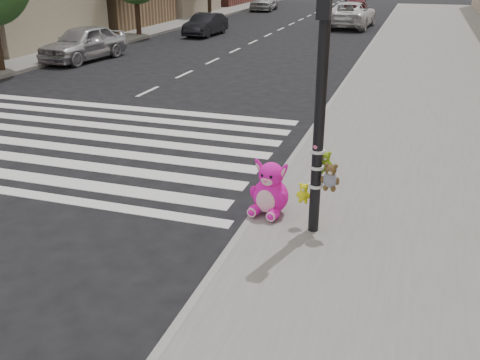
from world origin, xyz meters
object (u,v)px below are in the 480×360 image
at_px(pink_bunny, 270,192).
at_px(car_white_near, 351,15).
at_px(signal_pole, 321,126).
at_px(car_dark_far, 206,24).
at_px(car_silver_far, 83,43).
at_px(red_teddy, 273,201).

distance_m(pink_bunny, car_white_near, 28.10).
xyz_separation_m(signal_pole, car_dark_far, (-10.44, 21.84, -1.21)).
height_order(car_dark_far, car_white_near, car_white_near).
bearing_deg(car_dark_far, signal_pole, -61.92).
bearing_deg(car_silver_far, car_white_near, 66.19).
distance_m(car_dark_far, car_white_near, 9.79).
bearing_deg(signal_pole, car_silver_far, 134.46).
relative_size(car_dark_far, car_white_near, 0.66).
height_order(car_silver_far, car_white_near, car_white_near).
height_order(red_teddy, car_dark_far, car_dark_far).
distance_m(car_silver_far, car_white_near, 18.24).
height_order(signal_pole, car_white_near, signal_pole).
relative_size(red_teddy, car_white_near, 0.04).
bearing_deg(red_teddy, signal_pole, -55.89).
height_order(red_teddy, car_white_near, car_white_near).
bearing_deg(car_white_near, red_teddy, 97.18).
bearing_deg(signal_pole, red_teddy, 144.32).
xyz_separation_m(pink_bunny, car_white_near, (-2.31, 28.00, 0.27)).
bearing_deg(car_dark_far, car_white_near, 44.28).
relative_size(car_silver_far, car_white_near, 0.76).
bearing_deg(car_silver_far, signal_pole, -38.75).
bearing_deg(red_teddy, pink_bunny, -111.32).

